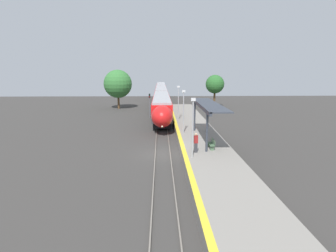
{
  "coord_description": "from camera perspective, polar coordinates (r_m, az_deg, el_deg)",
  "views": [
    {
      "loc": [
        -0.19,
        -24.31,
        7.93
      ],
      "look_at": [
        0.59,
        2.78,
        2.22
      ],
      "focal_mm": 28.0,
      "sensor_mm": 36.0,
      "label": 1
    }
  ],
  "objects": [
    {
      "name": "lamppost_near",
      "position": [
        21.39,
        5.42,
        0.51
      ],
      "size": [
        0.36,
        0.2,
        4.94
      ],
      "color": "#9E9EA3",
      "rests_on": "platform_right"
    },
    {
      "name": "rail_right",
      "position": [
        25.57,
        0.47,
        -5.99
      ],
      "size": [
        0.08,
        90.0,
        0.15
      ],
      "primitive_type": "cube",
      "color": "slate",
      "rests_on": "ground_plane"
    },
    {
      "name": "platform_right",
      "position": [
        25.8,
        7.98,
        -5.1
      ],
      "size": [
        4.77,
        64.0,
        0.88
      ],
      "color": "gray",
      "rests_on": "ground_plane"
    },
    {
      "name": "person_waiting",
      "position": [
        23.13,
        6.09,
        -3.56
      ],
      "size": [
        0.36,
        0.23,
        1.76
      ],
      "color": "#333338",
      "rests_on": "platform_right"
    },
    {
      "name": "background_tree_right",
      "position": [
        59.37,
        10.17,
        8.92
      ],
      "size": [
        4.08,
        4.08,
        7.11
      ],
      "color": "brown",
      "rests_on": "ground_plane"
    },
    {
      "name": "railway_signal",
      "position": [
        45.12,
        -4.02,
        5.01
      ],
      "size": [
        0.28,
        0.28,
        4.14
      ],
      "color": "#59595E",
      "rests_on": "ground_plane"
    },
    {
      "name": "lamppost_mid",
      "position": [
        29.94,
        3.4,
        3.81
      ],
      "size": [
        0.36,
        0.2,
        4.94
      ],
      "color": "#9E9EA3",
      "rests_on": "platform_right"
    },
    {
      "name": "ground_plane",
      "position": [
        25.57,
        -1.16,
        -6.16
      ],
      "size": [
        120.0,
        120.0,
        0.0
      ],
      "primitive_type": "plane",
      "color": "#383533"
    },
    {
      "name": "rail_left",
      "position": [
        25.55,
        -2.78,
        -6.01
      ],
      "size": [
        0.08,
        90.0,
        0.15
      ],
      "primitive_type": "cube",
      "color": "slate",
      "rests_on": "ground_plane"
    },
    {
      "name": "lamppost_far",
      "position": [
        38.56,
        2.26,
        5.63
      ],
      "size": [
        0.36,
        0.2,
        4.94
      ],
      "color": "#9E9EA3",
      "rests_on": "platform_right"
    },
    {
      "name": "background_tree_left",
      "position": [
        56.91,
        -10.86,
        8.98
      ],
      "size": [
        5.91,
        5.91,
        8.21
      ],
      "color": "brown",
      "rests_on": "ground_plane"
    },
    {
      "name": "platform_bench",
      "position": [
        24.58,
        9.56,
        -3.8
      ],
      "size": [
        0.44,
        1.58,
        0.89
      ],
      "color": "#4C6B4C",
      "rests_on": "platform_right"
    },
    {
      "name": "train",
      "position": [
        64.82,
        -1.5,
        6.85
      ],
      "size": [
        2.85,
        68.0,
        3.88
      ],
      "color": "black",
      "rests_on": "ground_plane"
    },
    {
      "name": "station_canopy",
      "position": [
        27.14,
        8.26,
        4.32
      ],
      "size": [
        2.02,
        11.37,
        3.78
      ],
      "color": "#333842",
      "rests_on": "platform_right"
    }
  ]
}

